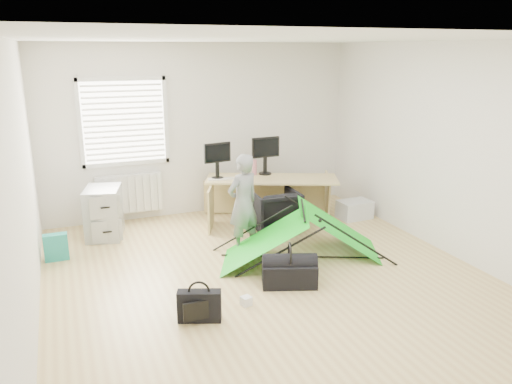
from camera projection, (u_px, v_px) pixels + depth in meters
name	position (u px, v px, depth m)	size (l,w,h in m)	color
ground	(269.00, 278.00, 5.87)	(5.50, 5.50, 0.00)	tan
back_wall	(201.00, 130.00, 7.95)	(5.00, 0.02, 2.70)	silver
window	(124.00, 122.00, 7.44)	(1.20, 0.06, 1.20)	silver
radiator	(130.00, 193.00, 7.70)	(1.00, 0.12, 0.60)	silver
desk	(272.00, 199.00, 7.77)	(2.01, 0.64, 0.69)	tan
filing_cabinet	(104.00, 213.00, 7.08)	(0.47, 0.62, 0.72)	#9D9FA2
monitor_left	(217.00, 166.00, 7.58)	(0.43, 0.09, 0.41)	black
monitor_right	(265.00, 161.00, 7.86)	(0.46, 0.10, 0.44)	black
keyboard	(221.00, 179.00, 7.58)	(0.40, 0.14, 0.02)	beige
thermos	(255.00, 167.00, 7.84)	(0.07, 0.07, 0.25)	#AC606B
office_chair	(274.00, 210.00, 7.35)	(0.66, 0.68, 0.62)	black
person	(243.00, 203.00, 6.52)	(0.48, 0.31, 1.32)	slate
kite	(303.00, 234.00, 6.36)	(2.09, 0.91, 0.65)	#11B618
storage_crate	(355.00, 209.00, 7.93)	(0.50, 0.35, 0.28)	silver
tote_bag	(56.00, 247.00, 6.34)	(0.29, 0.13, 0.35)	teal
laptop_bag	(199.00, 306.00, 4.91)	(0.43, 0.13, 0.32)	black
white_box	(246.00, 301.00, 5.24)	(0.10, 0.10, 0.10)	silver
duffel_bag	(289.00, 274.00, 5.67)	(0.62, 0.31, 0.27)	black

